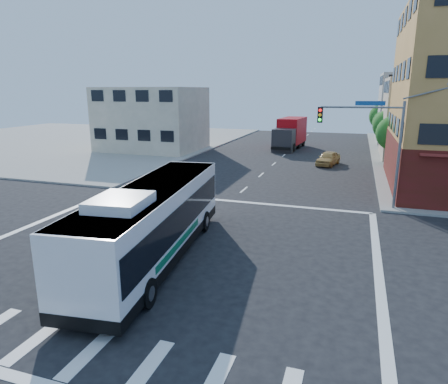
% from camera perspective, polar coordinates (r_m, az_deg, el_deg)
% --- Properties ---
extents(ground, '(120.00, 120.00, 0.00)m').
position_cam_1_polar(ground, '(19.99, -7.27, -8.28)').
color(ground, black).
rests_on(ground, ground).
extents(sidewalk_nw, '(50.00, 50.00, 0.15)m').
position_cam_1_polar(sidewalk_nw, '(67.66, -21.62, 6.93)').
color(sidewalk_nw, gray).
rests_on(sidewalk_nw, ground).
extents(building_east_near, '(12.06, 10.06, 9.00)m').
position_cam_1_polar(building_east_near, '(51.43, 28.57, 9.14)').
color(building_east_near, tan).
rests_on(building_east_near, ground).
extents(building_east_far, '(12.06, 10.06, 10.00)m').
position_cam_1_polar(building_east_far, '(65.22, 26.56, 10.56)').
color(building_east_far, '#A7A6A1').
rests_on(building_east_far, ground).
extents(building_west, '(12.06, 10.06, 8.00)m').
position_cam_1_polar(building_west, '(53.04, -10.21, 10.20)').
color(building_west, beige).
rests_on(building_west, ground).
extents(signal_mast_ne, '(7.91, 1.13, 8.07)m').
position_cam_1_polar(signal_mast_ne, '(27.35, 20.41, 7.86)').
color(signal_mast_ne, slate).
rests_on(signal_mast_ne, ground).
extents(street_tree_a, '(3.60, 3.60, 5.53)m').
position_cam_1_polar(street_tree_a, '(44.86, 23.29, 8.01)').
color(street_tree_a, '#3B2615').
rests_on(street_tree_a, ground).
extents(street_tree_b, '(3.80, 3.80, 5.79)m').
position_cam_1_polar(street_tree_b, '(52.79, 22.64, 9.04)').
color(street_tree_b, '#3B2615').
rests_on(street_tree_b, ground).
extents(street_tree_c, '(3.40, 3.40, 5.29)m').
position_cam_1_polar(street_tree_c, '(60.77, 22.12, 9.37)').
color(street_tree_c, '#3B2615').
rests_on(street_tree_c, ground).
extents(street_tree_d, '(4.00, 4.00, 6.03)m').
position_cam_1_polar(street_tree_d, '(68.72, 21.78, 10.22)').
color(street_tree_d, '#3B2615').
rests_on(street_tree_d, ground).
extents(transit_bus, '(4.26, 13.21, 3.84)m').
position_cam_1_polar(transit_bus, '(18.52, -9.96, -4.04)').
color(transit_bus, black).
rests_on(transit_bus, ground).
extents(box_truck, '(3.32, 9.13, 4.03)m').
position_cam_1_polar(box_truck, '(54.53, 9.41, 8.17)').
color(box_truck, '#252429').
rests_on(box_truck, ground).
extents(parked_car, '(2.59, 4.51, 1.45)m').
position_cam_1_polar(parked_car, '(43.35, 14.67, 4.69)').
color(parked_car, tan).
rests_on(parked_car, ground).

